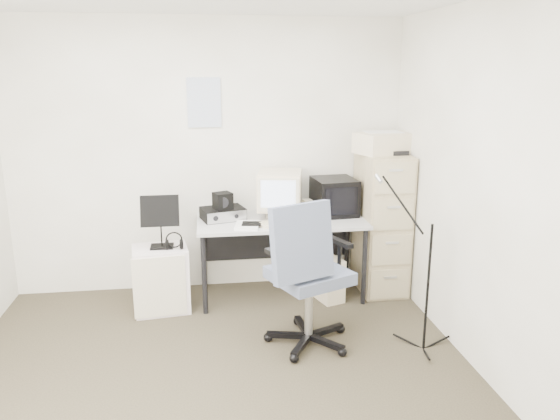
{
  "coord_description": "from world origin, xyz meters",
  "views": [
    {
      "loc": [
        -0.04,
        -3.23,
        2.05
      ],
      "look_at": [
        0.55,
        0.95,
        0.95
      ],
      "focal_mm": 35.0,
      "sensor_mm": 36.0,
      "label": 1
    }
  ],
  "objects": [
    {
      "name": "office_chair",
      "position": [
        0.71,
        0.51,
        0.58
      ],
      "size": [
        0.88,
        0.88,
        1.16
      ],
      "primitive_type": "cube",
      "rotation": [
        0.0,
        0.0,
        0.42
      ],
      "color": "slate",
      "rests_on": "floor"
    },
    {
      "name": "filing_cabinet",
      "position": [
        1.58,
        1.48,
        0.65
      ],
      "size": [
        0.4,
        0.6,
        1.3
      ],
      "primitive_type": "cube",
      "color": "#C3B18C",
      "rests_on": "floor"
    },
    {
      "name": "desk",
      "position": [
        0.63,
        1.45,
        0.36
      ],
      "size": [
        1.5,
        0.7,
        0.73
      ],
      "primitive_type": "cube",
      "color": "#BDBDBD",
      "rests_on": "floor"
    },
    {
      "name": "side_cart",
      "position": [
        -0.44,
        1.28,
        0.28
      ],
      "size": [
        0.5,
        0.42,
        0.57
      ],
      "primitive_type": "cube",
      "rotation": [
        0.0,
        0.0,
        0.13
      ],
      "color": "silver",
      "rests_on": "floor"
    },
    {
      "name": "floor",
      "position": [
        0.0,
        0.0,
        -0.01
      ],
      "size": [
        3.6,
        3.6,
        0.01
      ],
      "primitive_type": "cube",
      "color": "#2E2A1D",
      "rests_on": "ground"
    },
    {
      "name": "papers",
      "position": [
        0.31,
        1.27,
        0.74
      ],
      "size": [
        0.24,
        0.3,
        0.02
      ],
      "primitive_type": "cube",
      "rotation": [
        0.0,
        0.0,
        -0.17
      ],
      "color": "white",
      "rests_on": "desk"
    },
    {
      "name": "music_stand",
      "position": [
        -0.42,
        1.29,
        0.8
      ],
      "size": [
        0.36,
        0.26,
        0.47
      ],
      "primitive_type": "cube",
      "rotation": [
        0.0,
        0.0,
        0.31
      ],
      "color": "black",
      "rests_on": "side_cart"
    },
    {
      "name": "mouse",
      "position": [
        0.9,
        1.24,
        0.75
      ],
      "size": [
        0.07,
        0.11,
        0.03
      ],
      "primitive_type": "cube",
      "rotation": [
        0.0,
        0.0,
        -0.13
      ],
      "color": "black",
      "rests_on": "desk"
    },
    {
      "name": "wall_back",
      "position": [
        0.0,
        1.8,
        1.25
      ],
      "size": [
        3.6,
        0.02,
        2.5
      ],
      "primitive_type": "cube",
      "color": "white",
      "rests_on": "ground"
    },
    {
      "name": "mic_stand",
      "position": [
        1.55,
        0.31,
        0.64
      ],
      "size": [
        0.02,
        0.02,
        1.28
      ],
      "primitive_type": "cylinder",
      "rotation": [
        0.0,
        0.0,
        1.82
      ],
      "color": "black",
      "rests_on": "floor"
    },
    {
      "name": "radio_receiver",
      "position": [
        0.11,
        1.53,
        0.78
      ],
      "size": [
        0.42,
        0.35,
        0.11
      ],
      "primitive_type": "cube",
      "rotation": [
        0.0,
        0.0,
        0.26
      ],
      "color": "black",
      "rests_on": "desk"
    },
    {
      "name": "printer",
      "position": [
        1.58,
        1.51,
        1.39
      ],
      "size": [
        0.56,
        0.46,
        0.19
      ],
      "primitive_type": "cube",
      "rotation": [
        0.0,
        0.0,
        0.32
      ],
      "color": "beige",
      "rests_on": "filing_cabinet"
    },
    {
      "name": "radio_speaker",
      "position": [
        0.11,
        1.49,
        0.91
      ],
      "size": [
        0.19,
        0.18,
        0.15
      ],
      "primitive_type": "cube",
      "rotation": [
        0.0,
        0.0,
        0.38
      ],
      "color": "black",
      "rests_on": "radio_receiver"
    },
    {
      "name": "crt_tv",
      "position": [
        1.14,
        1.57,
        0.9
      ],
      "size": [
        0.41,
        0.43,
        0.34
      ],
      "primitive_type": "cube",
      "rotation": [
        0.0,
        0.0,
        0.1
      ],
      "color": "black",
      "rests_on": "desk"
    },
    {
      "name": "desk_speaker",
      "position": [
        0.89,
        1.56,
        0.8
      ],
      "size": [
        0.09,
        0.09,
        0.15
      ],
      "primitive_type": "cube",
      "rotation": [
        0.0,
        0.0,
        0.19
      ],
      "color": "beige",
      "rests_on": "desk"
    },
    {
      "name": "crt_monitor",
      "position": [
        0.63,
        1.55,
        0.94
      ],
      "size": [
        0.45,
        0.47,
        0.42
      ],
      "primitive_type": "cube",
      "rotation": [
        0.0,
        0.0,
        -0.21
      ],
      "color": "beige",
      "rests_on": "desk"
    },
    {
      "name": "keyboard",
      "position": [
        0.63,
        1.32,
        0.74
      ],
      "size": [
        0.49,
        0.32,
        0.03
      ],
      "primitive_type": "cube",
      "rotation": [
        0.0,
        0.0,
        0.38
      ],
      "color": "beige",
      "rests_on": "desk"
    },
    {
      "name": "headphones",
      "position": [
        -0.31,
        1.23,
        0.62
      ],
      "size": [
        0.19,
        0.19,
        0.03
      ],
      "primitive_type": "torus",
      "rotation": [
        0.0,
        0.0,
        -0.25
      ],
      "color": "black",
      "rests_on": "side_cart"
    },
    {
      "name": "wall_right",
      "position": [
        1.8,
        0.0,
        1.25
      ],
      "size": [
        0.02,
        3.6,
        2.5
      ],
      "primitive_type": "cube",
      "color": "white",
      "rests_on": "ground"
    },
    {
      "name": "pc_tower",
      "position": [
        1.02,
        1.35,
        0.2
      ],
      "size": [
        0.31,
        0.46,
        0.4
      ],
      "primitive_type": "cube",
      "rotation": [
        0.0,
        0.0,
        0.32
      ],
      "color": "beige",
      "rests_on": "floor"
    },
    {
      "name": "wall_calendar",
      "position": [
        -0.02,
        1.79,
        1.75
      ],
      "size": [
        0.3,
        0.02,
        0.44
      ],
      "primitive_type": "cube",
      "color": "white",
      "rests_on": "wall_back"
    },
    {
      "name": "wall_front",
      "position": [
        0.0,
        -1.8,
        1.25
      ],
      "size": [
        3.6,
        0.02,
        2.5
      ],
      "primitive_type": "cube",
      "color": "white",
      "rests_on": "ground"
    }
  ]
}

